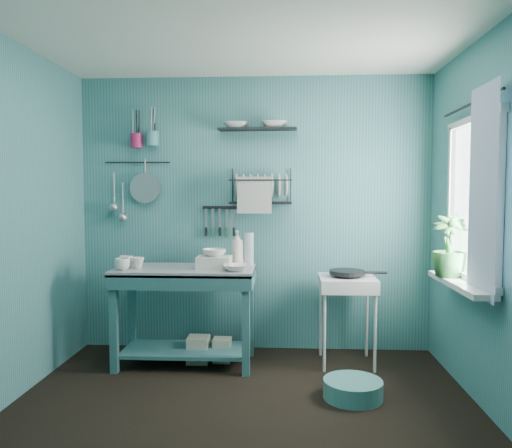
# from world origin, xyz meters

# --- Properties ---
(floor) EXTENTS (3.20, 3.20, 0.00)m
(floor) POSITION_xyz_m (0.00, 0.00, 0.00)
(floor) COLOR black
(floor) RESTS_ON ground
(ceiling) EXTENTS (3.20, 3.20, 0.00)m
(ceiling) POSITION_xyz_m (0.00, 0.00, 2.50)
(ceiling) COLOR silver
(ceiling) RESTS_ON ground
(wall_back) EXTENTS (3.20, 0.00, 3.20)m
(wall_back) POSITION_xyz_m (0.00, 1.50, 1.25)
(wall_back) COLOR #397374
(wall_back) RESTS_ON ground
(wall_front) EXTENTS (3.20, 0.00, 3.20)m
(wall_front) POSITION_xyz_m (0.00, -1.50, 1.25)
(wall_front) COLOR #397374
(wall_front) RESTS_ON ground
(wall_right) EXTENTS (0.00, 3.00, 3.00)m
(wall_right) POSITION_xyz_m (1.60, 0.00, 1.25)
(wall_right) COLOR #397374
(wall_right) RESTS_ON ground
(work_counter) EXTENTS (1.23, 0.73, 0.82)m
(work_counter) POSITION_xyz_m (-0.56, 1.02, 0.41)
(work_counter) COLOR #2F6063
(work_counter) RESTS_ON floor
(mug_left) EXTENTS (0.12, 0.12, 0.10)m
(mug_left) POSITION_xyz_m (-1.04, 0.86, 0.87)
(mug_left) COLOR silver
(mug_left) RESTS_ON work_counter
(mug_mid) EXTENTS (0.14, 0.14, 0.09)m
(mug_mid) POSITION_xyz_m (-0.94, 0.96, 0.87)
(mug_mid) COLOR silver
(mug_mid) RESTS_ON work_counter
(mug_right) EXTENTS (0.17, 0.17, 0.10)m
(mug_right) POSITION_xyz_m (-1.06, 1.02, 0.87)
(mug_right) COLOR silver
(mug_right) RESTS_ON work_counter
(wash_tub) EXTENTS (0.28, 0.22, 0.10)m
(wash_tub) POSITION_xyz_m (-0.31, 1.00, 0.87)
(wash_tub) COLOR beige
(wash_tub) RESTS_ON work_counter
(tub_bowl) EXTENTS (0.20, 0.19, 0.06)m
(tub_bowl) POSITION_xyz_m (-0.31, 1.00, 0.95)
(tub_bowl) COLOR silver
(tub_bowl) RESTS_ON wash_tub
(soap_bottle) EXTENTS (0.11, 0.12, 0.30)m
(soap_bottle) POSITION_xyz_m (-0.14, 1.22, 0.97)
(soap_bottle) COLOR beige
(soap_bottle) RESTS_ON work_counter
(water_bottle) EXTENTS (0.09, 0.09, 0.28)m
(water_bottle) POSITION_xyz_m (-0.04, 1.24, 0.96)
(water_bottle) COLOR #A9B7BD
(water_bottle) RESTS_ON work_counter
(counter_bowl) EXTENTS (0.22, 0.22, 0.05)m
(counter_bowl) POSITION_xyz_m (-0.11, 0.87, 0.85)
(counter_bowl) COLOR silver
(counter_bowl) RESTS_ON work_counter
(hotplate_stand) EXTENTS (0.47, 0.47, 0.74)m
(hotplate_stand) POSITION_xyz_m (0.80, 1.11, 0.37)
(hotplate_stand) COLOR silver
(hotplate_stand) RESTS_ON floor
(frying_pan) EXTENTS (0.30, 0.30, 0.03)m
(frying_pan) POSITION_xyz_m (0.80, 1.11, 0.78)
(frying_pan) COLOR black
(frying_pan) RESTS_ON hotplate_stand
(knife_strip) EXTENTS (0.32, 0.04, 0.03)m
(knife_strip) POSITION_xyz_m (-0.32, 1.47, 1.31)
(knife_strip) COLOR black
(knife_strip) RESTS_ON wall_back
(dish_rack) EXTENTS (0.57, 0.29, 0.32)m
(dish_rack) POSITION_xyz_m (0.06, 1.37, 1.51)
(dish_rack) COLOR black
(dish_rack) RESTS_ON wall_back
(upper_shelf) EXTENTS (0.71, 0.21, 0.01)m
(upper_shelf) POSITION_xyz_m (0.03, 1.40, 2.01)
(upper_shelf) COLOR black
(upper_shelf) RESTS_ON wall_back
(shelf_bowl_left) EXTENTS (0.24, 0.24, 0.05)m
(shelf_bowl_left) POSITION_xyz_m (-0.16, 1.40, 2.02)
(shelf_bowl_left) COLOR silver
(shelf_bowl_left) RESTS_ON upper_shelf
(shelf_bowl_right) EXTENTS (0.24, 0.24, 0.06)m
(shelf_bowl_right) POSITION_xyz_m (0.18, 1.40, 2.07)
(shelf_bowl_right) COLOR silver
(shelf_bowl_right) RESTS_ON upper_shelf
(utensil_cup_magenta) EXTENTS (0.11, 0.11, 0.13)m
(utensil_cup_magenta) POSITION_xyz_m (-1.07, 1.42, 1.92)
(utensil_cup_magenta) COLOR #9D1D4F
(utensil_cup_magenta) RESTS_ON wall_back
(utensil_cup_teal) EXTENTS (0.11, 0.11, 0.13)m
(utensil_cup_teal) POSITION_xyz_m (-0.92, 1.42, 1.94)
(utensil_cup_teal) COLOR teal
(utensil_cup_teal) RESTS_ON wall_back
(colander) EXTENTS (0.28, 0.03, 0.28)m
(colander) POSITION_xyz_m (-1.01, 1.45, 1.49)
(colander) COLOR #9A9CA2
(colander) RESTS_ON wall_back
(ladle_outer) EXTENTS (0.01, 0.01, 0.30)m
(ladle_outer) POSITION_xyz_m (-1.30, 1.46, 1.49)
(ladle_outer) COLOR #9A9CA2
(ladle_outer) RESTS_ON wall_back
(ladle_inner) EXTENTS (0.01, 0.01, 0.30)m
(ladle_inner) POSITION_xyz_m (-1.22, 1.46, 1.39)
(ladle_inner) COLOR #9A9CA2
(ladle_inner) RESTS_ON wall_back
(hook_rail) EXTENTS (0.60, 0.01, 0.01)m
(hook_rail) POSITION_xyz_m (-1.08, 1.47, 1.73)
(hook_rail) COLOR black
(hook_rail) RESTS_ON wall_back
(window_glass) EXTENTS (0.00, 1.10, 1.10)m
(window_glass) POSITION_xyz_m (1.59, 0.45, 1.40)
(window_glass) COLOR white
(window_glass) RESTS_ON wall_right
(windowsill) EXTENTS (0.16, 0.95, 0.04)m
(windowsill) POSITION_xyz_m (1.50, 0.45, 0.81)
(windowsill) COLOR silver
(windowsill) RESTS_ON wall_right
(curtain) EXTENTS (0.00, 1.35, 1.35)m
(curtain) POSITION_xyz_m (1.52, 0.15, 1.45)
(curtain) COLOR white
(curtain) RESTS_ON wall_right
(curtain_rod) EXTENTS (0.02, 1.05, 0.02)m
(curtain_rod) POSITION_xyz_m (1.54, 0.45, 2.05)
(curtain_rod) COLOR black
(curtain_rod) RESTS_ON wall_right
(potted_plant) EXTENTS (0.31, 0.31, 0.46)m
(potted_plant) POSITION_xyz_m (1.48, 0.63, 1.06)
(potted_plant) COLOR #2A6B30
(potted_plant) RESTS_ON windowsill
(storage_tin_large) EXTENTS (0.18, 0.18, 0.22)m
(storage_tin_large) POSITION_xyz_m (-0.46, 1.07, 0.11)
(storage_tin_large) COLOR tan
(storage_tin_large) RESTS_ON floor
(storage_tin_small) EXTENTS (0.15, 0.15, 0.20)m
(storage_tin_small) POSITION_xyz_m (-0.26, 1.10, 0.10)
(storage_tin_small) COLOR tan
(storage_tin_small) RESTS_ON floor
(floor_basin) EXTENTS (0.42, 0.42, 0.13)m
(floor_basin) POSITION_xyz_m (0.76, 0.39, 0.07)
(floor_basin) COLOR teal
(floor_basin) RESTS_ON floor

